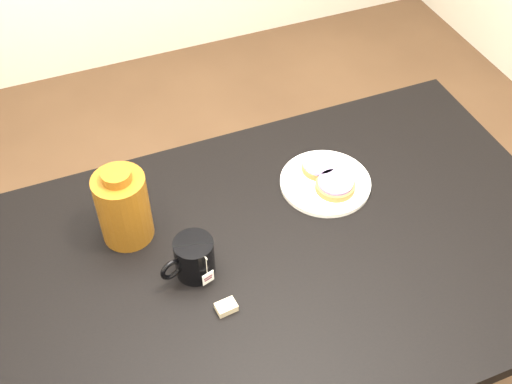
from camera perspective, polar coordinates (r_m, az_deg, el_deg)
table at (r=1.60m, az=2.84°, el=-7.12°), size 1.40×0.90×0.75m
plate at (r=1.68m, az=6.18°, el=0.89°), size 0.24×0.24×0.02m
bagel_back at (r=1.69m, az=5.66°, el=2.33°), size 0.11×0.11×0.03m
bagel_front at (r=1.65m, az=7.06°, el=0.63°), size 0.12×0.12×0.03m
mug at (r=1.46m, az=-5.56°, el=-5.84°), size 0.14×0.11×0.10m
teabag_pouch at (r=1.43m, az=-2.66°, el=-10.18°), size 0.05×0.04×0.02m
bagel_package at (r=1.52m, az=-11.72°, el=-1.28°), size 0.13×0.13×0.21m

